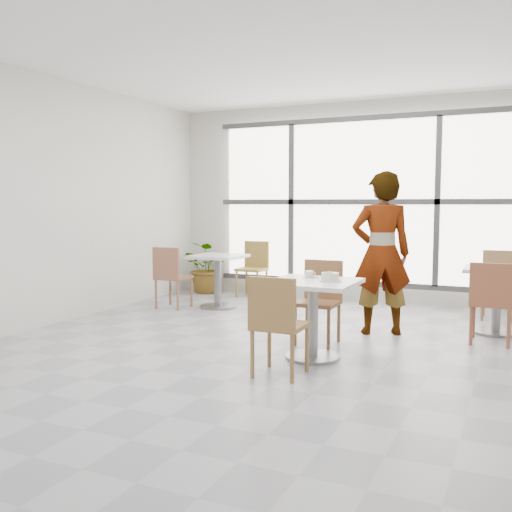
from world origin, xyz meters
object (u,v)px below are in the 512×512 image
at_px(bg_table_right, 497,291).
at_px(chair_near, 276,319).
at_px(bg_chair_right_near, 491,298).
at_px(oatmeal_bowl, 330,277).
at_px(chair_far, 320,296).
at_px(coffee_cup, 310,275).
at_px(bg_chair_right_far, 499,280).
at_px(bg_chair_left_near, 170,273).
at_px(plant_left, 208,267).
at_px(person, 381,254).
at_px(bg_table_left, 218,273).
at_px(main_table, 313,304).
at_px(bg_chair_left_far, 254,264).

bearing_deg(bg_table_right, chair_near, -122.11).
relative_size(chair_near, bg_chair_right_near, 1.00).
distance_m(oatmeal_bowl, bg_chair_right_near, 1.87).
relative_size(chair_far, bg_table_right, 1.16).
height_order(coffee_cup, bg_chair_right_far, bg_chair_right_far).
relative_size(bg_chair_left_near, plant_left, 1.02).
relative_size(oatmeal_bowl, bg_table_right, 0.28).
xyz_separation_m(person, bg_chair_left_near, (-3.03, 0.33, -0.41)).
xyz_separation_m(coffee_cup, bg_chair_left_near, (-2.58, 1.47, -0.28)).
xyz_separation_m(chair_far, bg_chair_right_far, (1.69, 2.17, 0.00)).
distance_m(chair_far, coffee_cup, 0.56).
bearing_deg(oatmeal_bowl, bg_chair_right_far, 63.96).
height_order(bg_table_left, bg_chair_right_near, bg_chair_right_near).
bearing_deg(bg_chair_left_near, bg_chair_right_near, 174.98).
distance_m(bg_table_left, bg_table_right, 3.66).
distance_m(chair_near, bg_chair_left_near, 3.49).
height_order(chair_far, coffee_cup, chair_far).
distance_m(oatmeal_bowl, coffee_cup, 0.31).
height_order(bg_table_right, bg_chair_left_near, bg_chair_left_near).
xyz_separation_m(coffee_cup, plant_left, (-2.80, 2.93, -0.35)).
xyz_separation_m(oatmeal_bowl, coffee_cup, (-0.26, 0.17, -0.01)).
bearing_deg(bg_chair_right_near, plant_left, -22.52).
relative_size(chair_near, oatmeal_bowl, 4.14).
relative_size(person, bg_table_left, 2.44).
bearing_deg(bg_chair_right_far, chair_far, -127.88).
bearing_deg(person, bg_table_left, -39.22).
distance_m(bg_table_right, bg_chair_left_near, 4.23).
height_order(bg_table_left, bg_chair_left_near, bg_chair_left_near).
xyz_separation_m(oatmeal_bowl, person, (0.19, 1.30, 0.12)).
distance_m(chair_far, bg_chair_left_near, 2.71).
height_order(bg_table_left, plant_left, plant_left).
height_order(bg_table_right, bg_chair_right_far, bg_chair_right_far).
bearing_deg(main_table, oatmeal_bowl, 3.55).
relative_size(person, bg_chair_left_near, 2.10).
distance_m(bg_chair_right_far, plant_left, 4.45).
relative_size(bg_table_right, bg_chair_right_near, 0.86).
height_order(bg_chair_left_far, bg_chair_right_far, same).
distance_m(coffee_cup, bg_chair_left_near, 2.98).
bearing_deg(bg_chair_left_far, bg_chair_left_near, -110.41).
height_order(main_table, chair_near, chair_near).
relative_size(main_table, oatmeal_bowl, 3.81).
bearing_deg(main_table, chair_far, 102.73).
height_order(coffee_cup, bg_table_left, coffee_cup).
height_order(oatmeal_bowl, bg_chair_left_near, bg_chair_left_near).
height_order(bg_chair_right_near, bg_chair_right_far, same).
distance_m(chair_near, bg_chair_right_far, 3.88).
xyz_separation_m(bg_chair_right_near, bg_chair_right_far, (0.03, 1.55, 0.00)).
relative_size(coffee_cup, plant_left, 0.19).
distance_m(chair_near, coffee_cup, 0.92).
xyz_separation_m(coffee_cup, bg_chair_right_near, (1.61, 1.10, -0.28)).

